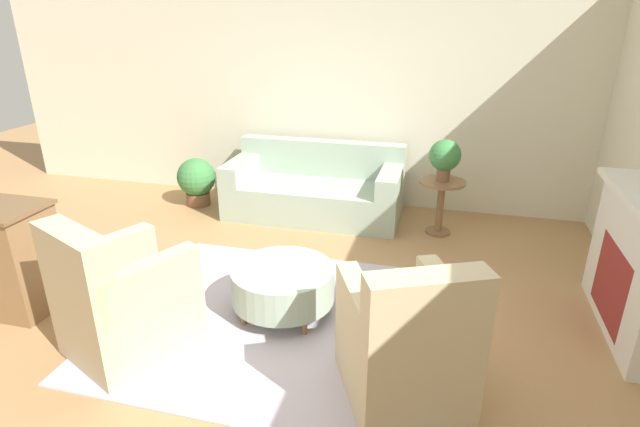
% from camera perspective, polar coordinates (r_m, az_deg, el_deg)
% --- Properties ---
extents(ground_plane, '(16.00, 16.00, 0.00)m').
position_cam_1_polar(ground_plane, '(4.18, -3.98, -12.17)').
color(ground_plane, '#AD7F51').
extents(wall_back, '(9.76, 0.12, 2.80)m').
position_cam_1_polar(wall_back, '(6.38, 4.23, 13.45)').
color(wall_back, beige).
rests_on(wall_back, ground_plane).
extents(rug, '(2.76, 2.30, 0.01)m').
position_cam_1_polar(rug, '(4.18, -3.99, -12.11)').
color(rug, '#BCB2C1').
rests_on(rug, ground_plane).
extents(couch, '(2.10, 0.96, 0.86)m').
position_cam_1_polar(couch, '(6.14, -0.56, 2.67)').
color(couch, '#9EB29E').
rests_on(couch, ground_plane).
extents(armchair_left, '(0.98, 1.04, 1.05)m').
position_cam_1_polar(armchair_left, '(3.91, -21.76, -9.43)').
color(armchair_left, '#C6B289').
rests_on(armchair_left, rug).
extents(armchair_right, '(0.98, 1.04, 1.05)m').
position_cam_1_polar(armchair_right, '(3.26, 9.83, -14.80)').
color(armchair_right, '#C6B289').
rests_on(armchair_right, rug).
extents(ottoman_table, '(0.85, 0.85, 0.41)m').
position_cam_1_polar(ottoman_table, '(4.15, -4.26, -8.02)').
color(ottoman_table, '#9EB29E').
rests_on(ottoman_table, rug).
extents(side_table, '(0.50, 0.50, 0.62)m').
position_cam_1_polar(side_table, '(5.72, 13.65, 1.75)').
color(side_table, olive).
rests_on(side_table, ground_plane).
extents(potted_plant_on_side_table, '(0.34, 0.34, 0.46)m').
position_cam_1_polar(potted_plant_on_side_table, '(5.58, 14.08, 6.32)').
color(potted_plant_on_side_table, brown).
rests_on(potted_plant_on_side_table, side_table).
extents(potted_plant_floor, '(0.49, 0.49, 0.62)m').
position_cam_1_polar(potted_plant_floor, '(6.64, -13.93, 3.77)').
color(potted_plant_floor, brown).
rests_on(potted_plant_floor, ground_plane).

